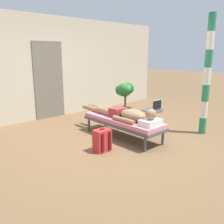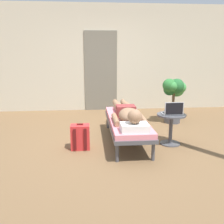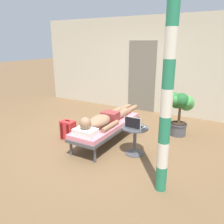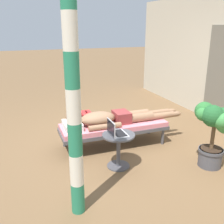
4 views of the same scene
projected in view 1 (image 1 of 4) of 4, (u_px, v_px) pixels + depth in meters
The scene contains 10 objects.
ground_plane at pixel (117, 139), 4.94m from camera, with size 40.00×40.00×0.00m, color brown.
house_wall_back at pixel (57, 67), 6.64m from camera, with size 7.60×0.20×2.70m, color beige.
house_door_panel at pixel (49, 80), 6.43m from camera, with size 0.84×0.03×2.04m, color #6D6759.
lounge_chair at pixel (123, 121), 4.99m from camera, with size 0.62×1.87×0.42m.
person_reclining at pixel (125, 114), 4.91m from camera, with size 0.53×2.17×0.32m.
side_table at pixel (152, 117), 5.31m from camera, with size 0.48×0.48×0.52m.
laptop at pixel (154, 107), 5.22m from camera, with size 0.31×0.24×0.23m.
backpack at pixel (102, 140), 4.30m from camera, with size 0.30×0.26×0.42m.
potted_plant at pixel (125, 94), 6.49m from camera, with size 0.55×0.55×0.98m.
porch_post at pixel (207, 76), 5.03m from camera, with size 0.15×0.15×2.52m.
Camera 1 is at (-3.22, -3.38, 1.70)m, focal length 38.42 mm.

